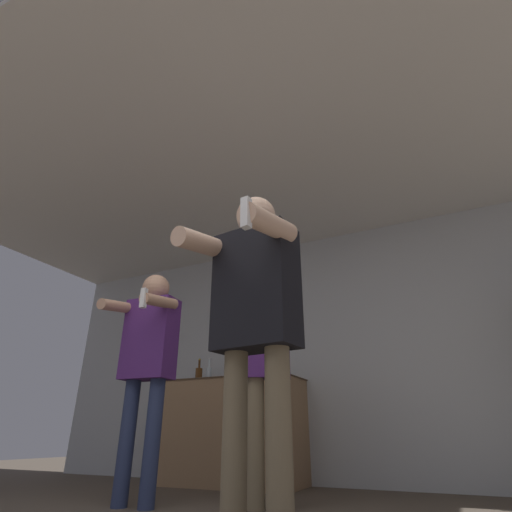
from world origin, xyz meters
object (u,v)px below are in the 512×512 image
(person_woman_foreground, at_px, (254,307))
(person_man_side, at_px, (148,352))
(bottle_dark_rum, at_px, (199,375))
(person_spectator_back, at_px, (267,363))
(bottle_tall_gin, at_px, (209,374))
(bottle_brown_liquor, at_px, (262,368))

(person_woman_foreground, relative_size, person_man_side, 0.98)
(bottle_dark_rum, distance_m, person_spectator_back, 1.73)
(bottle_dark_rum, bearing_deg, bottle_tall_gin, 0.00)
(bottle_dark_rum, bearing_deg, bottle_brown_liquor, -0.00)
(person_man_side, bearing_deg, person_spectator_back, 22.35)
(person_spectator_back, bearing_deg, bottle_tall_gin, 137.12)
(person_man_side, distance_m, person_spectator_back, 0.91)
(bottle_dark_rum, height_order, person_man_side, person_man_side)
(bottle_tall_gin, xyz_separation_m, bottle_dark_rum, (-0.13, 0.00, -0.00))
(bottle_tall_gin, height_order, bottle_dark_rum, bottle_dark_rum)
(person_woman_foreground, bearing_deg, bottle_dark_rum, 128.41)
(bottle_tall_gin, bearing_deg, person_man_side, -76.16)
(bottle_dark_rum, xyz_separation_m, person_man_side, (0.49, -1.45, -0.04))
(person_woman_foreground, bearing_deg, bottle_brown_liquor, 113.75)
(bottle_dark_rum, bearing_deg, person_man_side, -71.39)
(bottle_brown_liquor, height_order, person_woman_foreground, person_woman_foreground)
(person_spectator_back, bearing_deg, person_woman_foreground, -68.81)
(bottle_tall_gin, bearing_deg, bottle_dark_rum, 180.00)
(bottle_dark_rum, distance_m, person_man_side, 1.53)
(bottle_brown_liquor, xyz_separation_m, bottle_dark_rum, (-0.78, 0.00, -0.03))
(bottle_dark_rum, height_order, person_spectator_back, person_spectator_back)
(person_spectator_back, bearing_deg, bottle_dark_rum, 140.08)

